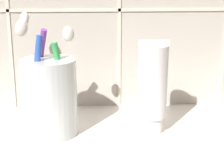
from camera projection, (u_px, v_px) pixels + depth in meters
The scene contains 3 objects.
sink_counter at pixel (114, 144), 54.64cm from camera, with size 74.55×29.22×2.00cm, color silver.
toothbrush_cup at pixel (49, 95), 54.48cm from camera, with size 9.27×11.31×17.69cm.
toothpaste_tube at pixel (152, 87), 55.05cm from camera, with size 4.59×4.37×13.93cm.
Camera 1 is at (-3.45, -49.93, 24.63)cm, focal length 60.00 mm.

